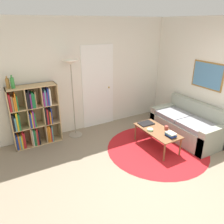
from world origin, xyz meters
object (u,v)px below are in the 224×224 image
couch (188,126)px  laptop (146,123)px  coffee_table (157,132)px  bottle_middle (12,83)px  bowl (150,130)px  bottle_left (8,83)px  bookshelf (33,117)px  cup (166,128)px  floor_lamp (71,74)px

couch → laptop: (-0.95, 0.35, 0.13)m
coffee_table → bottle_middle: 3.03m
bowl → bottle_left: bearing=150.0°
laptop → bookshelf: bearing=153.8°
laptop → bottle_left: size_ratio=1.38×
laptop → bottle_middle: (-2.45, 1.05, 0.99)m
couch → bookshelf: bearing=155.5°
couch → coffee_table: size_ratio=1.56×
bottle_left → cup: bearing=-29.2°
cup → coffee_table: bearing=156.0°
cup → floor_lamp: bearing=136.3°
bookshelf → couch: bookshelf is taller
coffee_table → bowl: bowl is taller
bookshelf → bottle_middle: bottle_middle is taller
bottle_left → bottle_middle: 0.09m
laptop → bowl: (-0.12, -0.30, 0.01)m
bottle_middle → cup: bearing=-29.2°
floor_lamp → bookshelf: bearing=175.1°
bowl → coffee_table: bearing=-21.6°
cup → laptop: bearing=114.4°
couch → bottle_left: bottle_left is taller
coffee_table → cup: size_ratio=12.80×
bookshelf → floor_lamp: bearing=-4.9°
floor_lamp → couch: floor_lamp is taller
floor_lamp → bottle_middle: bearing=177.0°
bowl → bottle_middle: (-2.33, 1.35, 0.98)m
couch → bottle_middle: 3.84m
coffee_table → floor_lamp: bearing=134.4°
bookshelf → bottle_middle: 0.82m
coffee_table → bottle_middle: size_ratio=4.03×
couch → laptop: bearing=159.7°
couch → bottle_middle: bottle_middle is taller
bottle_left → bottle_middle: bottle_middle is taller
bookshelf → laptop: size_ratio=3.99×
laptop → cup: size_ratio=4.06×
bookshelf → bowl: (2.04, -1.36, -0.21)m
floor_lamp → couch: size_ratio=1.09×
couch → cup: (-0.75, -0.08, 0.16)m
laptop → bowl: size_ratio=2.54×
couch → bottle_left: 3.93m
couch → cup: size_ratio=20.03×
floor_lamp → coffee_table: floor_lamp is taller
couch → bowl: (-1.07, 0.06, 0.14)m
cup → bottle_left: bottle_left is taller
laptop → bottle_middle: size_ratio=1.28×
bookshelf → floor_lamp: (0.87, -0.08, 0.83)m
floor_lamp → bottle_middle: 1.16m
bookshelf → couch: size_ratio=0.81×
floor_lamp → bowl: (1.17, -1.28, -1.04)m
coffee_table → bowl: size_ratio=8.03×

